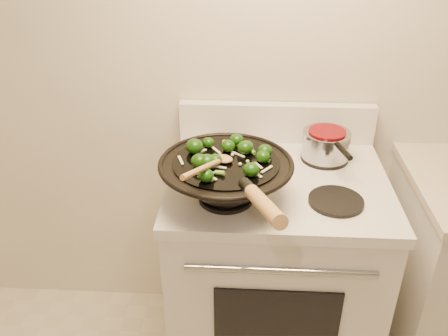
{
  "coord_description": "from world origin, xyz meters",
  "views": [
    {
      "loc": [
        -0.2,
        -0.29,
        1.79
      ],
      "look_at": [
        -0.27,
        1.02,
        1.04
      ],
      "focal_mm": 38.0,
      "sensor_mm": 36.0,
      "label": 1
    }
  ],
  "objects": [
    {
      "name": "wok",
      "position": [
        -0.26,
        1.01,
        1.01
      ],
      "size": [
        0.43,
        0.7,
        0.26
      ],
      "color": "black",
      "rests_on": "stove"
    },
    {
      "name": "wooden_spoon",
      "position": [
        -0.3,
        0.95,
        1.09
      ],
      "size": [
        0.14,
        0.29,
        0.09
      ],
      "color": "#A57841",
      "rests_on": "wok"
    },
    {
      "name": "stove",
      "position": [
        -0.08,
        1.17,
        0.47
      ],
      "size": [
        0.78,
        0.67,
        1.08
      ],
      "color": "silver",
      "rests_on": "ground"
    },
    {
      "name": "saucepan",
      "position": [
        0.1,
        1.32,
        0.99
      ],
      "size": [
        0.18,
        0.28,
        0.11
      ],
      "color": "#979A9F",
      "rests_on": "stove"
    },
    {
      "name": "stirfry",
      "position": [
        -0.26,
        1.03,
        1.08
      ],
      "size": [
        0.3,
        0.29,
        0.05
      ],
      "color": "#123708",
      "rests_on": "wok"
    }
  ]
}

